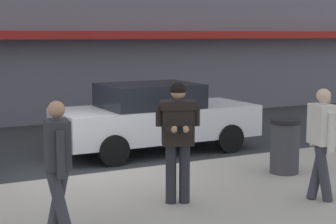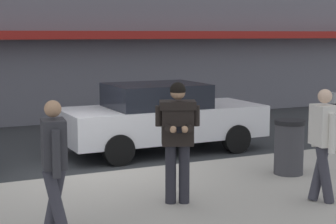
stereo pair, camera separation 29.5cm
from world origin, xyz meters
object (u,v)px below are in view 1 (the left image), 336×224
Objects in this scene: parked_sedan_mid at (155,117)px; man_texting_on_phone at (178,129)px; pedestrian_with_bag at (58,160)px; trash_bin at (285,146)px; parking_meter at (325,112)px; pedestrian_in_light_coat at (322,137)px.

parked_sedan_mid is 4.39m from man_texting_on_phone.
trash_bin is (4.53, 1.24, -0.47)m from pedestrian_with_bag.
pedestrian_with_bag is 6.96m from parking_meter.
pedestrian_with_bag reaches higher than parked_sedan_mid.
pedestrian_in_light_coat is 1.75m from trash_bin.
man_texting_on_phone is 1.06× the size of pedestrian_in_light_coat.
pedestrian_in_light_coat is at bearing -110.73° from trash_bin.
trash_bin is (-2.00, -1.15, -0.34)m from parking_meter.
parked_sedan_mid reaches higher than parking_meter.
trash_bin is at bearing 15.29° from pedestrian_with_bag.
man_texting_on_phone is at bearing -157.71° from parking_meter.
parking_meter is 1.30× the size of trash_bin.
man_texting_on_phone is 4.96m from parking_meter.
man_texting_on_phone is 2.02m from pedestrian_with_bag.
man_texting_on_phone is at bearing -164.19° from trash_bin.
man_texting_on_phone is 2.75m from trash_bin.
pedestrian_with_bag is 1.34× the size of parking_meter.
trash_bin is (2.58, 0.73, -0.62)m from man_texting_on_phone.
pedestrian_with_bag is 1.74× the size of trash_bin.
trash_bin is at bearing 69.27° from pedestrian_in_light_coat.
man_texting_on_phone is 1.42× the size of parking_meter.
parking_meter is (2.98, -2.18, 0.18)m from parked_sedan_mid.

